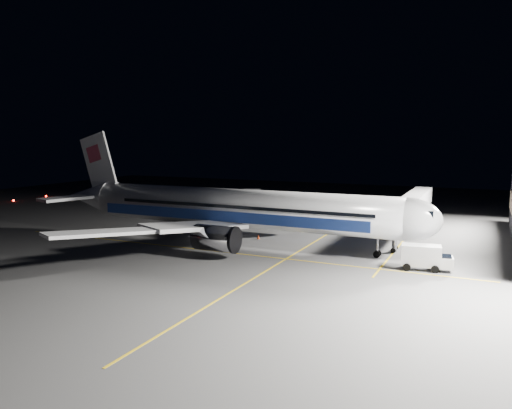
{
  "coord_description": "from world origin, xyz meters",
  "views": [
    {
      "loc": [
        33.03,
        -64.81,
        15.68
      ],
      "look_at": [
        2.95,
        -0.09,
        6.0
      ],
      "focal_mm": 35.0,
      "sensor_mm": 36.0,
      "label": 1
    }
  ],
  "objects_px": {
    "airliner": "(232,208)",
    "jet_bridge": "(410,206)",
    "service_truck": "(426,257)",
    "baggage_tug": "(226,221)",
    "safety_cone_b": "(307,229)",
    "safety_cone_a": "(258,237)",
    "safety_cone_c": "(268,228)"
  },
  "relations": [
    {
      "from": "airliner",
      "to": "jet_bridge",
      "type": "relative_size",
      "value": 1.79
    },
    {
      "from": "service_truck",
      "to": "baggage_tug",
      "type": "height_order",
      "value": "service_truck"
    },
    {
      "from": "baggage_tug",
      "to": "safety_cone_b",
      "type": "relative_size",
      "value": 4.7
    },
    {
      "from": "jet_bridge",
      "to": "baggage_tug",
      "type": "xyz_separation_m",
      "value": [
        -31.06,
        -5.27,
        -3.81
      ]
    },
    {
      "from": "safety_cone_a",
      "to": "safety_cone_c",
      "type": "bearing_deg",
      "value": 103.65
    },
    {
      "from": "service_truck",
      "to": "jet_bridge",
      "type": "bearing_deg",
      "value": 94.82
    },
    {
      "from": "jet_bridge",
      "to": "safety_cone_b",
      "type": "relative_size",
      "value": 57.34
    },
    {
      "from": "jet_bridge",
      "to": "safety_cone_b",
      "type": "bearing_deg",
      "value": -165.78
    },
    {
      "from": "service_truck",
      "to": "safety_cone_c",
      "type": "bearing_deg",
      "value": 141.43
    },
    {
      "from": "airliner",
      "to": "safety_cone_a",
      "type": "bearing_deg",
      "value": 57.72
    },
    {
      "from": "airliner",
      "to": "baggage_tug",
      "type": "height_order",
      "value": "airliner"
    },
    {
      "from": "jet_bridge",
      "to": "service_truck",
      "type": "height_order",
      "value": "jet_bridge"
    },
    {
      "from": "service_truck",
      "to": "baggage_tug",
      "type": "relative_size",
      "value": 2.16
    },
    {
      "from": "airliner",
      "to": "safety_cone_a",
      "type": "height_order",
      "value": "airliner"
    },
    {
      "from": "baggage_tug",
      "to": "safety_cone_b",
      "type": "bearing_deg",
      "value": -17.16
    },
    {
      "from": "jet_bridge",
      "to": "safety_cone_b",
      "type": "distance_m",
      "value": 17.05
    },
    {
      "from": "jet_bridge",
      "to": "baggage_tug",
      "type": "height_order",
      "value": "jet_bridge"
    },
    {
      "from": "baggage_tug",
      "to": "safety_cone_a",
      "type": "xyz_separation_m",
      "value": [
        10.51,
        -8.79,
        -0.43
      ]
    },
    {
      "from": "baggage_tug",
      "to": "safety_cone_c",
      "type": "bearing_deg",
      "value": -24.83
    },
    {
      "from": "safety_cone_b",
      "to": "safety_cone_c",
      "type": "xyz_separation_m",
      "value": [
        -6.57,
        -1.67,
        -0.03
      ]
    },
    {
      "from": "safety_cone_b",
      "to": "safety_cone_c",
      "type": "relative_size",
      "value": 1.1
    },
    {
      "from": "safety_cone_c",
      "to": "jet_bridge",
      "type": "bearing_deg",
      "value": 14.23
    },
    {
      "from": "airliner",
      "to": "jet_bridge",
      "type": "distance_m",
      "value": 29.31
    },
    {
      "from": "airliner",
      "to": "safety_cone_a",
      "type": "xyz_separation_m",
      "value": [
        2.53,
        4.0,
        -4.82
      ]
    },
    {
      "from": "baggage_tug",
      "to": "airliner",
      "type": "bearing_deg",
      "value": -79.79
    },
    {
      "from": "airliner",
      "to": "safety_cone_c",
      "type": "xyz_separation_m",
      "value": [
        0.5,
        12.33,
        -4.89
      ]
    },
    {
      "from": "jet_bridge",
      "to": "baggage_tug",
      "type": "distance_m",
      "value": 31.74
    },
    {
      "from": "jet_bridge",
      "to": "safety_cone_a",
      "type": "distance_m",
      "value": 25.26
    },
    {
      "from": "jet_bridge",
      "to": "safety_cone_a",
      "type": "xyz_separation_m",
      "value": [
        -20.55,
        -14.06,
        -4.24
      ]
    },
    {
      "from": "airliner",
      "to": "jet_bridge",
      "type": "height_order",
      "value": "airliner"
    },
    {
      "from": "airliner",
      "to": "safety_cone_a",
      "type": "distance_m",
      "value": 6.76
    },
    {
      "from": "service_truck",
      "to": "safety_cone_c",
      "type": "relative_size",
      "value": 11.15
    }
  ]
}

